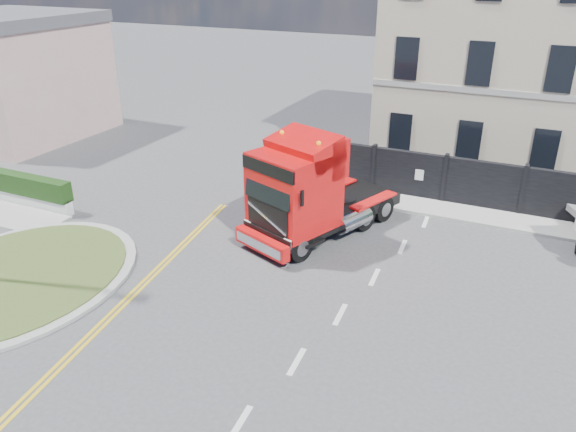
% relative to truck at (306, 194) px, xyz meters
% --- Properties ---
extents(ground, '(120.00, 120.00, 0.00)m').
position_rel_truck_xyz_m(ground, '(-0.15, -3.64, -1.71)').
color(ground, '#424244').
rests_on(ground, ground).
extents(traffic_island, '(6.80, 6.80, 0.17)m').
position_rel_truck_xyz_m(traffic_island, '(-7.15, -6.64, -1.63)').
color(traffic_island, '#9A9A94').
rests_on(traffic_island, ground).
extents(seaside_bldg_pink, '(8.00, 8.00, 6.00)m').
position_rel_truck_xyz_m(seaside_bldg_pink, '(-20.15, 5.36, 1.29)').
color(seaside_bldg_pink, '#C9A99D').
rests_on(seaside_bldg_pink, ground).
extents(hoarding_fence, '(18.80, 0.25, 2.00)m').
position_rel_truck_xyz_m(hoarding_fence, '(6.40, 5.36, -0.71)').
color(hoarding_fence, black).
rests_on(hoarding_fence, ground).
extents(georgian_building, '(12.30, 10.30, 12.80)m').
position_rel_truck_xyz_m(georgian_building, '(5.85, 12.86, 4.06)').
color(georgian_building, '#B7A892').
rests_on(georgian_building, ground).
extents(pavement_far, '(20.00, 1.60, 0.12)m').
position_rel_truck_xyz_m(pavement_far, '(5.85, 4.46, -1.65)').
color(pavement_far, '#9A9A94').
rests_on(pavement_far, ground).
extents(truck, '(4.49, 6.79, 3.82)m').
position_rel_truck_xyz_m(truck, '(0.00, 0.00, 0.00)').
color(truck, black).
rests_on(truck, ground).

